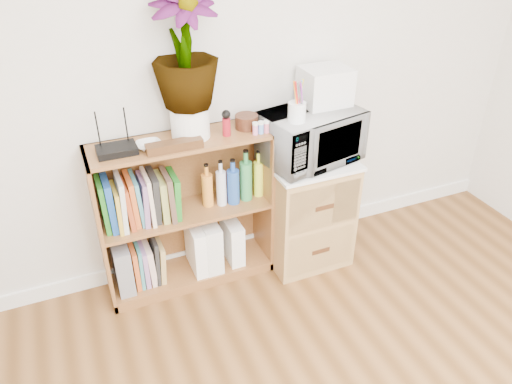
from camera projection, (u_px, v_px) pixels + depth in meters
skirting_board at (235, 244)px, 3.35m from camera, size 4.00×0.02×0.10m
bookshelf at (186, 214)px, 2.91m from camera, size 1.00×0.30×0.95m
wicker_unit at (305, 210)px, 3.16m from camera, size 0.50×0.45×0.70m
microwave at (311, 136)px, 2.88m from camera, size 0.61×0.48×0.30m
pen_cup at (297, 112)px, 2.66m from camera, size 0.10×0.10×0.11m
small_appliance at (325, 86)px, 2.85m from camera, size 0.27×0.22×0.21m
router at (117, 150)px, 2.52m from camera, size 0.20×0.14×0.04m
white_bowl at (149, 145)px, 2.57m from camera, size 0.13×0.13×0.03m
plant_pot at (190, 122)px, 2.65m from camera, size 0.21×0.21×0.18m
potted_plant at (185, 48)px, 2.44m from camera, size 0.34×0.34×0.60m
trinket_box at (174, 146)px, 2.55m from camera, size 0.29×0.07×0.05m
kokeshi_doll at (226, 127)px, 2.68m from camera, size 0.04×0.04×0.10m
wooden_bowl at (247, 122)px, 2.77m from camera, size 0.13×0.13×0.08m
paint_jars at (261, 128)px, 2.71m from camera, size 0.12×0.04×0.06m
file_box at (122, 265)px, 2.90m from camera, size 0.09×0.24×0.30m
magazine_holder_left at (198, 247)px, 3.05m from camera, size 0.10×0.25×0.31m
magazine_holder_mid at (209, 243)px, 3.07m from camera, size 0.10×0.26×0.32m
magazine_holder_right at (232, 240)px, 3.13m from camera, size 0.09×0.22×0.28m
cookbooks at (139, 200)px, 2.74m from camera, size 0.42×0.20×0.30m
liquor_bottles at (239, 178)px, 2.93m from camera, size 0.45×0.07×0.31m
lower_books at (147, 262)px, 2.96m from camera, size 0.19×0.19×0.29m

